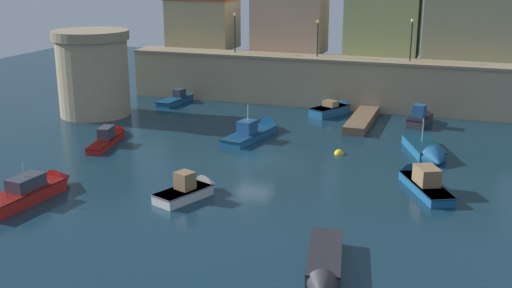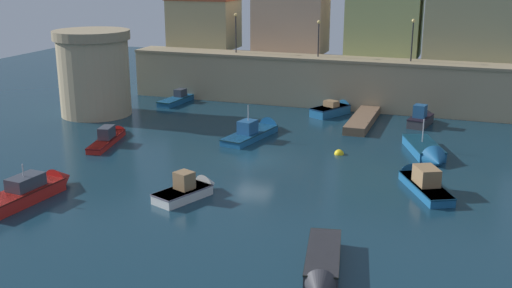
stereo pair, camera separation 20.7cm
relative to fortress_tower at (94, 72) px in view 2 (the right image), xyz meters
name	(u,v)px [view 2 (the right image)]	position (x,y,z in m)	size (l,w,h in m)	color
ground_plane	(254,159)	(17.94, -7.90, -3.84)	(99.68, 99.68, 0.00)	#112D3D
quay_wall	(318,81)	(17.94, 10.31, -1.48)	(37.46, 3.49, 4.70)	tan
old_town_backdrop	(338,18)	(18.92, 14.11, 4.18)	(34.47, 5.07, 7.72)	tan
fortress_tower	(94,72)	(0.00, 0.00, 0.00)	(6.72, 6.72, 7.57)	tan
pier_dock	(363,120)	(23.38, 4.52, -3.50)	(1.77, 8.39, 0.70)	brown
quay_lamp_0	(236,27)	(9.60, 10.31, 3.36)	(0.32, 0.32, 3.83)	black
quay_lamp_1	(319,32)	(17.91, 10.31, 3.11)	(0.32, 0.32, 3.39)	black
quay_lamp_2	(413,34)	(26.49, 10.31, 3.32)	(0.32, 0.32, 3.75)	black
moored_boat_0	(420,180)	(29.40, -9.77, -3.38)	(4.27, 6.51, 2.03)	#195689
moored_boat_1	(111,136)	(5.93, -7.19, -3.46)	(2.54, 7.02, 1.65)	red
moored_boat_2	(335,109)	(20.39, 7.31, -3.38)	(3.69, 5.06, 1.69)	#195689
moored_boat_3	(428,152)	(29.39, -3.32, -3.47)	(3.93, 6.55, 2.94)	#195689
moored_boat_4	(191,189)	(16.80, -15.78, -3.41)	(3.07, 4.69, 2.07)	silver
moored_boat_5	(184,97)	(4.85, 7.96, -3.50)	(2.03, 6.89, 1.67)	#195689
moored_boat_6	(257,131)	(16.07, -1.84, -3.46)	(3.10, 7.54, 3.32)	#195689
moored_boat_7	(33,189)	(8.14, -19.07, -3.33)	(2.35, 7.10, 2.67)	red
moored_boat_8	(322,267)	(26.39, -22.76, -3.43)	(2.55, 6.31, 1.39)	#333338
moored_boat_13	(422,118)	(28.15, 6.03, -3.28)	(2.12, 4.36, 2.11)	#333338
mooring_buoy_0	(339,154)	(23.31, -4.71, -3.84)	(0.69, 0.69, 0.69)	yellow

